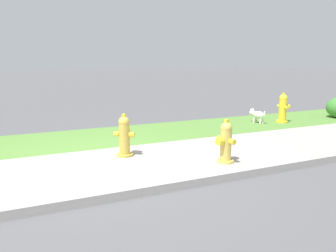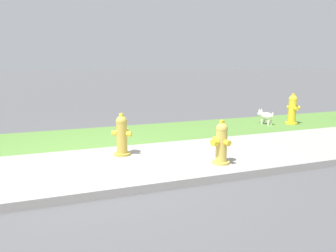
# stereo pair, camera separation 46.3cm
# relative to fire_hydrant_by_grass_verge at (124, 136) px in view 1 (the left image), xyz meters

# --- Properties ---
(ground_plane) EXTENTS (120.00, 120.00, 0.00)m
(ground_plane) POSITION_rel_fire_hydrant_by_grass_verge_xyz_m (-0.49, -0.51, -0.37)
(ground_plane) COLOR #515154
(sidewalk_pavement) EXTENTS (18.00, 2.28, 0.01)m
(sidewalk_pavement) POSITION_rel_fire_hydrant_by_grass_verge_xyz_m (-0.49, -0.51, -0.36)
(sidewalk_pavement) COLOR #9E9993
(sidewalk_pavement) RESTS_ON ground
(grass_verge) EXTENTS (18.00, 2.05, 0.01)m
(grass_verge) POSITION_rel_fire_hydrant_by_grass_verge_xyz_m (-0.49, 1.65, -0.36)
(grass_verge) COLOR #568438
(grass_verge) RESTS_ON ground
(street_curb) EXTENTS (18.00, 0.16, 0.12)m
(street_curb) POSITION_rel_fire_hydrant_by_grass_verge_xyz_m (-0.49, -1.73, -0.31)
(street_curb) COLOR #9E9993
(street_curb) RESTS_ON ground
(fire_hydrant_by_grass_verge) EXTENTS (0.35, 0.34, 0.77)m
(fire_hydrant_by_grass_verge) POSITION_rel_fire_hydrant_by_grass_verge_xyz_m (0.00, 0.00, 0.00)
(fire_hydrant_by_grass_verge) COLOR gold
(fire_hydrant_by_grass_verge) RESTS_ON ground
(fire_hydrant_across_street) EXTENTS (0.34, 0.37, 0.73)m
(fire_hydrant_across_street) POSITION_rel_fire_hydrant_by_grass_verge_xyz_m (1.41, -1.05, -0.02)
(fire_hydrant_across_street) COLOR gold
(fire_hydrant_across_street) RESTS_ON ground
(fire_hydrant_near_corner) EXTENTS (0.37, 0.39, 0.82)m
(fire_hydrant_near_corner) POSITION_rel_fire_hydrant_by_grass_verge_xyz_m (4.92, 1.37, 0.03)
(fire_hydrant_near_corner) COLOR yellow
(fire_hydrant_near_corner) RESTS_ON ground
(small_white_dog) EXTENTS (0.28, 0.49, 0.41)m
(small_white_dog) POSITION_rel_fire_hydrant_by_grass_verge_xyz_m (4.22, 1.58, -0.14)
(small_white_dog) COLOR silver
(small_white_dog) RESTS_ON ground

